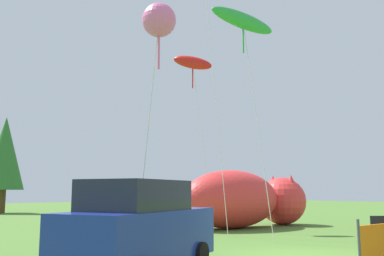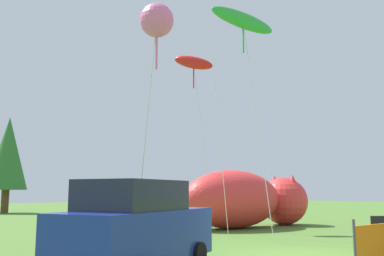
{
  "view_description": "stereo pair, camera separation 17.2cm",
  "coord_description": "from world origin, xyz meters",
  "px_view_note": "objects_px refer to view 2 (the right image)",
  "views": [
    {
      "loc": [
        -9.61,
        -7.65,
        1.79
      ],
      "look_at": [
        0.26,
        4.93,
        4.15
      ],
      "focal_mm": 40.0,
      "sensor_mm": 36.0,
      "label": 1
    },
    {
      "loc": [
        -9.48,
        -7.76,
        1.79
      ],
      "look_at": [
        0.26,
        4.93,
        4.15
      ],
      "focal_mm": 40.0,
      "sensor_mm": 36.0,
      "label": 2
    }
  ],
  "objects_px": {
    "parked_car": "(137,227)",
    "inflatable_cat": "(246,201)",
    "kite_pink_octopus": "(157,21)",
    "folding_chair": "(381,228)",
    "kite_green_fish": "(243,21)",
    "kite_red_lizard": "(194,63)"
  },
  "relations": [
    {
      "from": "parked_car",
      "to": "kite_pink_octopus",
      "type": "relative_size",
      "value": 0.7
    },
    {
      "from": "kite_green_fish",
      "to": "kite_pink_octopus",
      "type": "xyz_separation_m",
      "value": [
        -5.52,
        -2.44,
        -2.19
      ]
    },
    {
      "from": "inflatable_cat",
      "to": "kite_pink_octopus",
      "type": "bearing_deg",
      "value": -145.25
    },
    {
      "from": "inflatable_cat",
      "to": "kite_green_fish",
      "type": "distance_m",
      "value": 9.08
    },
    {
      "from": "inflatable_cat",
      "to": "kite_pink_octopus",
      "type": "distance_m",
      "value": 12.54
    },
    {
      "from": "folding_chair",
      "to": "kite_red_lizard",
      "type": "bearing_deg",
      "value": -135.21
    },
    {
      "from": "folding_chair",
      "to": "inflatable_cat",
      "type": "xyz_separation_m",
      "value": [
        1.32,
        7.68,
        0.74
      ]
    },
    {
      "from": "parked_car",
      "to": "folding_chair",
      "type": "relative_size",
      "value": 4.88
    },
    {
      "from": "inflatable_cat",
      "to": "folding_chair",
      "type": "bearing_deg",
      "value": -99.4
    },
    {
      "from": "folding_chair",
      "to": "kite_green_fish",
      "type": "distance_m",
      "value": 8.98
    },
    {
      "from": "folding_chair",
      "to": "kite_pink_octopus",
      "type": "xyz_separation_m",
      "value": [
        -8.22,
        1.15,
        5.58
      ]
    },
    {
      "from": "parked_car",
      "to": "inflatable_cat",
      "type": "bearing_deg",
      "value": 7.79
    },
    {
      "from": "parked_car",
      "to": "kite_pink_octopus",
      "type": "height_order",
      "value": "kite_pink_octopus"
    },
    {
      "from": "kite_pink_octopus",
      "to": "kite_red_lizard",
      "type": "distance_m",
      "value": 10.2
    },
    {
      "from": "inflatable_cat",
      "to": "kite_green_fish",
      "type": "xyz_separation_m",
      "value": [
        -4.03,
        -4.09,
        7.03
      ]
    },
    {
      "from": "kite_red_lizard",
      "to": "parked_car",
      "type": "bearing_deg",
      "value": -134.65
    },
    {
      "from": "kite_green_fish",
      "to": "kite_pink_octopus",
      "type": "distance_m",
      "value": 6.42
    },
    {
      "from": "folding_chair",
      "to": "kite_red_lizard",
      "type": "distance_m",
      "value": 11.39
    },
    {
      "from": "parked_car",
      "to": "kite_green_fish",
      "type": "height_order",
      "value": "kite_green_fish"
    },
    {
      "from": "parked_car",
      "to": "kite_red_lizard",
      "type": "relative_size",
      "value": 0.54
    },
    {
      "from": "folding_chair",
      "to": "inflatable_cat",
      "type": "relative_size",
      "value": 0.12
    },
    {
      "from": "kite_red_lizard",
      "to": "inflatable_cat",
      "type": "bearing_deg",
      "value": -15.93
    }
  ]
}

